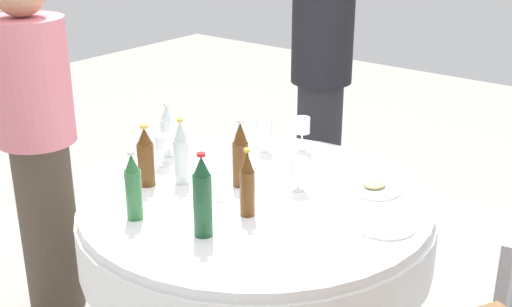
# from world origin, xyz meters

# --- Properties ---
(dining_table) EXTENTS (1.45, 1.45, 0.74)m
(dining_table) POSITION_xyz_m (0.00, 0.00, 0.59)
(dining_table) COLOR white
(dining_table) RESTS_ON ground_plane
(bottle_dark_green_inner) EXTENTS (0.07, 0.07, 0.32)m
(bottle_dark_green_inner) POSITION_xyz_m (0.37, 0.05, 0.89)
(bottle_dark_green_inner) COLOR #194728
(bottle_dark_green_inner) RESTS_ON dining_table
(bottle_clear_far) EXTENTS (0.06, 0.06, 0.28)m
(bottle_clear_far) POSITION_xyz_m (0.08, -0.33, 0.87)
(bottle_clear_far) COLOR silver
(bottle_clear_far) RESTS_ON dining_table
(bottle_brown_right) EXTENTS (0.07, 0.07, 0.29)m
(bottle_brown_right) POSITION_xyz_m (-0.05, -0.12, 0.87)
(bottle_brown_right) COLOR #593314
(bottle_brown_right) RESTS_ON dining_table
(bottle_green_mid) EXTENTS (0.06, 0.06, 0.27)m
(bottle_green_mid) POSITION_xyz_m (0.44, -0.24, 0.87)
(bottle_green_mid) COLOR #2D6B38
(bottle_green_mid) RESTS_ON dining_table
(bottle_brown_near) EXTENTS (0.06, 0.06, 0.27)m
(bottle_brown_near) POSITION_xyz_m (0.15, 0.08, 0.87)
(bottle_brown_near) COLOR #593314
(bottle_brown_near) RESTS_ON dining_table
(bottle_brown_outer) EXTENTS (0.07, 0.07, 0.26)m
(bottle_brown_outer) POSITION_xyz_m (0.19, -0.43, 0.86)
(bottle_brown_outer) COLOR #593314
(bottle_brown_outer) RESTS_ON dining_table
(bottle_clear_rear) EXTENTS (0.06, 0.06, 0.25)m
(bottle_clear_rear) POSITION_xyz_m (-0.10, -0.60, 0.86)
(bottle_clear_rear) COLOR silver
(bottle_clear_rear) RESTS_ON dining_table
(wine_glass_mid) EXTENTS (0.07, 0.07, 0.16)m
(wine_glass_mid) POSITION_xyz_m (-0.42, -0.28, 0.86)
(wine_glass_mid) COLOR white
(wine_glass_mid) RESTS_ON dining_table
(wine_glass_near) EXTENTS (0.07, 0.07, 0.14)m
(wine_glass_near) POSITION_xyz_m (-0.15, 0.10, 0.84)
(wine_glass_near) COLOR white
(wine_glass_near) RESTS_ON dining_table
(wine_glass_outer) EXTENTS (0.06, 0.06, 0.14)m
(wine_glass_outer) POSITION_xyz_m (0.00, -0.53, 0.84)
(wine_glass_outer) COLOR white
(wine_glass_outer) RESTS_ON dining_table
(wine_glass_rear) EXTENTS (0.07, 0.07, 0.16)m
(wine_glass_rear) POSITION_xyz_m (-0.54, -0.15, 0.86)
(wine_glass_rear) COLOR white
(wine_glass_rear) RESTS_ON dining_table
(plate_north) EXTENTS (0.23, 0.23, 0.04)m
(plate_north) POSITION_xyz_m (-0.35, 0.35, 0.75)
(plate_north) COLOR white
(plate_north) RESTS_ON dining_table
(plate_left) EXTENTS (0.23, 0.23, 0.02)m
(plate_left) POSITION_xyz_m (-0.09, 0.53, 0.75)
(plate_left) COLOR white
(plate_left) RESTS_ON dining_table
(knife_far) EXTENTS (0.18, 0.04, 0.00)m
(knife_far) POSITION_xyz_m (-0.41, -0.01, 0.74)
(knife_far) COLOR silver
(knife_far) RESTS_ON dining_table
(knife_right) EXTENTS (0.06, 0.18, 0.00)m
(knife_right) POSITION_xyz_m (0.15, -0.14, 0.74)
(knife_right) COLOR silver
(knife_right) RESTS_ON dining_table
(person_inner) EXTENTS (0.34, 0.34, 1.62)m
(person_inner) POSITION_xyz_m (0.34, -0.96, 0.85)
(person_inner) COLOR #4C3F33
(person_inner) RESTS_ON ground_plane
(person_far) EXTENTS (0.34, 0.34, 1.69)m
(person_far) POSITION_xyz_m (-1.15, -0.44, 0.89)
(person_far) COLOR #26262B
(person_far) RESTS_ON ground_plane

